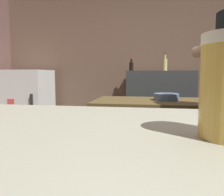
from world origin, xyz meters
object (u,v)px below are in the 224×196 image
at_px(bottle_hot_sauce, 131,66).
at_px(mini_fridge, 28,111).
at_px(mixing_bowl, 166,97).
at_px(bottle_vinegar, 165,64).

bearing_deg(bottle_hot_sauce, mini_fridge, -172.30).
relative_size(mini_fridge, mixing_bowl, 5.78).
relative_size(bottle_vinegar, bottle_hot_sauce, 1.36).
xyz_separation_m(mini_fridge, bottle_hot_sauce, (1.53, 0.21, 0.66)).
bearing_deg(mini_fridge, mixing_bowl, -30.61).
bearing_deg(bottle_hot_sauce, mixing_bowl, -72.98).
bearing_deg(mixing_bowl, bottle_hot_sauce, 107.02).
bearing_deg(bottle_vinegar, mini_fridge, -173.65).
bearing_deg(bottle_vinegar, bottle_hot_sauce, -178.04).
height_order(mini_fridge, bottle_hot_sauce, bottle_hot_sauce).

